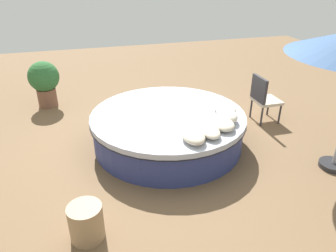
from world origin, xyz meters
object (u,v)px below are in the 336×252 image
Objects in this scene: throw_pillow_2 at (223,124)px; throw_pillow_3 at (227,115)px; throw_pillow_0 at (193,136)px; patio_chair at (263,96)px; throw_pillow_4 at (225,108)px; planter at (44,81)px; side_table at (86,222)px; throw_pillow_1 at (209,131)px; round_bed at (168,129)px.

throw_pillow_3 reaches higher than throw_pillow_2.
patio_chair is (1.43, -2.05, -0.14)m from throw_pillow_0.
throw_pillow_3 is (0.50, -0.79, 0.02)m from throw_pillow_0.
throw_pillow_2 is 0.86× the size of throw_pillow_4.
planter reaches higher than side_table.
throw_pillow_1 is at bearing -63.28° from side_table.
throw_pillow_1 is 2.20m from patio_chair.
patio_chair is at bearing -61.72° from throw_pillow_4.
throw_pillow_1 is at bearing 114.29° from throw_pillow_2.
throw_pillow_2 reaches higher than side_table.
throw_pillow_0 is (-1.03, -0.10, 0.38)m from round_bed.
throw_pillow_2 is 0.48× the size of patio_chair.
throw_pillow_3 is at bearing -51.35° from throw_pillow_1.
patio_chair is at bearing -58.16° from side_table.
throw_pillow_3 is at bearing -53.42° from patio_chair.
throw_pillow_1 is at bearing -142.38° from planter.
patio_chair reaches higher than round_bed.
throw_pillow_4 reaches higher than throw_pillow_0.
planter is (3.01, 3.11, -0.10)m from throw_pillow_3.
planter reaches higher than round_bed.
throw_pillow_0 is at bearing 110.32° from throw_pillow_1.
throw_pillow_1 reaches higher than side_table.
throw_pillow_1 is 0.32m from throw_pillow_2.
throw_pillow_3 is 4.33m from planter.
round_bed reaches higher than side_table.
throw_pillow_0 is 0.95× the size of throw_pillow_4.
throw_pillow_2 is (-0.78, -0.69, 0.38)m from round_bed.
throw_pillow_4 is (0.56, -0.30, 0.01)m from throw_pillow_2.
patio_chair reaches higher than side_table.
throw_pillow_0 reaches higher than throw_pillow_1.
planter is at bearing 37.62° from throw_pillow_1.
patio_chair is 4.84m from planter.
throw_pillow_1 is at bearing 128.65° from throw_pillow_3.
throw_pillow_2 is 0.64m from throw_pillow_4.
round_bed is 1.11m from throw_pillow_2.
throw_pillow_2 is 0.32m from throw_pillow_3.
throw_pillow_3 is 1.58m from patio_chair.
throw_pillow_2 is (0.24, -0.59, -0.00)m from throw_pillow_0.
throw_pillow_0 is at bearing -62.20° from side_table.
throw_pillow_3 is 2.85m from side_table.
throw_pillow_4 is 1.17× the size of side_table.
side_table is (-1.38, 2.45, -0.49)m from throw_pillow_3.
throw_pillow_3 is (0.26, -0.20, 0.02)m from throw_pillow_2.
throw_pillow_2 is at bearing 142.91° from throw_pillow_3.
throw_pillow_1 is (0.11, -0.30, -0.01)m from throw_pillow_0.
throw_pillow_0 reaches higher than side_table.
planter is at bearing 33.47° from throw_pillow_0.
round_bed is 5.91× the size of side_table.
throw_pillow_1 is (-0.92, -0.40, 0.37)m from round_bed.
throw_pillow_4 reaches higher than throw_pillow_1.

